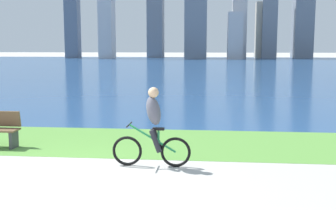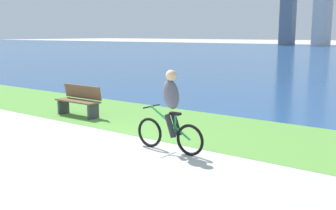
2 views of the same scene
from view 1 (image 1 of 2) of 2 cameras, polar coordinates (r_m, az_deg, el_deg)
ground_plane at (r=8.26m, az=-13.69°, el=-10.04°), size 300.00×300.00×0.00m
grass_strip_bayside at (r=11.47m, az=-7.92°, el=-4.80°), size 120.00×3.45×0.01m
bay_water_surface at (r=53.56m, az=2.92°, el=5.23°), size 300.00×81.68×0.00m
cyclist_lead at (r=8.89m, az=-2.02°, el=-2.99°), size 1.66×0.52×1.67m
city_skyline_far_shore at (r=87.07m, az=4.96°, el=13.38°), size 49.42×13.09×26.39m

